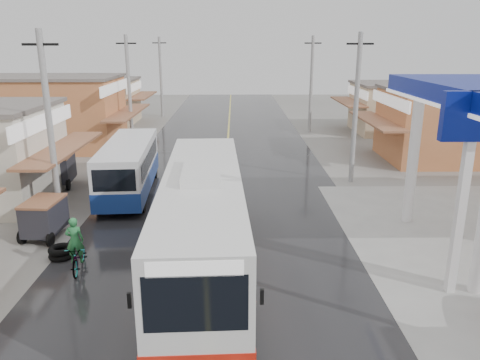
{
  "coord_description": "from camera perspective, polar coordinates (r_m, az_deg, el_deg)",
  "views": [
    {
      "loc": [
        0.52,
        -9.92,
        7.49
      ],
      "look_at": [
        0.73,
        8.2,
        2.13
      ],
      "focal_mm": 35.0,
      "sensor_mm": 36.0,
      "label": 1
    }
  ],
  "objects": [
    {
      "name": "cyclist",
      "position": [
        16.91,
        -19.16,
        -8.36
      ],
      "size": [
        0.86,
        1.9,
        1.98
      ],
      "rotation": [
        0.0,
        0.0,
        0.12
      ],
      "color": "black",
      "rests_on": "ground"
    },
    {
      "name": "tyre_stack",
      "position": [
        18.18,
        -20.98,
        -8.23
      ],
      "size": [
        0.89,
        0.89,
        0.46
      ],
      "color": "black",
      "rests_on": "ground"
    },
    {
      "name": "ground",
      "position": [
        12.44,
        -3.13,
        -20.55
      ],
      "size": [
        120.0,
        120.0,
        0.0
      ],
      "primitive_type": "plane",
      "color": "slate",
      "rests_on": "ground"
    },
    {
      "name": "utility_poles_left",
      "position": [
        28.01,
        -16.23,
        0.3
      ],
      "size": [
        1.6,
        50.0,
        8.0
      ],
      "primitive_type": null,
      "color": "gray",
      "rests_on": "ground"
    },
    {
      "name": "tricycle_near",
      "position": [
        20.03,
        -22.81,
        -4.1
      ],
      "size": [
        1.47,
        2.13,
        1.56
      ],
      "rotation": [
        0.0,
        0.0,
        -0.07
      ],
      "color": "#26262D",
      "rests_on": "ground"
    },
    {
      "name": "centre_line",
      "position": [
        26.02,
        -1.8,
        -0.2
      ],
      "size": [
        0.15,
        90.0,
        0.01
      ],
      "primitive_type": "cube",
      "color": "#D8CC4C",
      "rests_on": "road"
    },
    {
      "name": "shopfronts_left",
      "position": [
        31.91,
        -25.73,
        1.24
      ],
      "size": [
        11.0,
        44.0,
        5.2
      ],
      "primitive_type": null,
      "color": "tan",
      "rests_on": "ground"
    },
    {
      "name": "second_bus",
      "position": [
        24.3,
        -13.4,
        1.58
      ],
      "size": [
        2.66,
        8.11,
        2.65
      ],
      "rotation": [
        0.0,
        0.0,
        0.06
      ],
      "color": "silver",
      "rests_on": "road"
    },
    {
      "name": "coach_bus",
      "position": [
        15.4,
        -4.52,
        -5.28
      ],
      "size": [
        3.12,
        12.01,
        3.72
      ],
      "rotation": [
        0.0,
        0.0,
        0.04
      ],
      "color": "silver",
      "rests_on": "road"
    },
    {
      "name": "utility_poles_right",
      "position": [
        26.82,
        13.33,
        -0.19
      ],
      "size": [
        1.6,
        36.0,
        8.0
      ],
      "primitive_type": null,
      "color": "gray",
      "rests_on": "ground"
    },
    {
      "name": "road",
      "position": [
        26.03,
        -1.8,
        -0.23
      ],
      "size": [
        12.0,
        90.0,
        0.02
      ],
      "primitive_type": "cube",
      "color": "black",
      "rests_on": "ground"
    },
    {
      "name": "tricycle_far",
      "position": [
        26.94,
        -21.2,
        1.36
      ],
      "size": [
        1.68,
        2.25,
        1.72
      ],
      "rotation": [
        0.0,
        0.0,
        0.1
      ],
      "color": "#26262D",
      "rests_on": "ground"
    }
  ]
}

